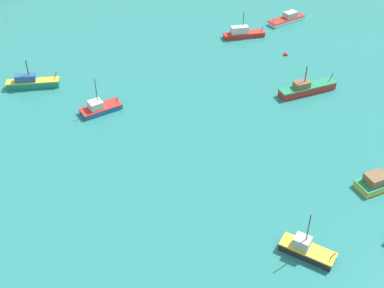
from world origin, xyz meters
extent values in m
cube|color=teal|center=(0.00, 30.00, -0.25)|extent=(260.00, 280.00, 0.50)
cube|color=red|center=(30.76, 68.64, 0.41)|extent=(8.90, 3.92, 0.81)
cube|color=red|center=(30.76, 68.64, 0.91)|extent=(9.08, 3.99, 0.20)
cube|color=beige|center=(29.70, 68.88, 1.75)|extent=(3.86, 2.29, 1.47)
cylinder|color=#4C3823|center=(34.56, 67.76, 1.38)|extent=(0.52, 0.23, 1.11)
cylinder|color=#4C3823|center=(30.41, 68.72, 4.11)|extent=(0.15, 0.15, 3.26)
cube|color=#1E5BA8|center=(-5.08, 54.47, 0.36)|extent=(7.13, 3.60, 0.72)
cube|color=red|center=(-5.08, 54.47, 0.82)|extent=(7.27, 3.68, 0.20)
cube|color=beige|center=(-5.93, 54.36, 1.57)|extent=(2.46, 2.34, 1.31)
cylinder|color=#4C3823|center=(-2.03, 54.85, 1.22)|extent=(0.47, 0.18, 0.99)
cylinder|color=#4C3823|center=(-5.49, 54.42, 4.36)|extent=(0.14, 0.14, 4.26)
cube|color=red|center=(30.36, 44.72, 0.62)|extent=(10.76, 2.75, 1.24)
cube|color=#238C5B|center=(30.36, 44.72, 1.34)|extent=(10.98, 2.80, 0.20)
cube|color=brown|center=(29.02, 44.77, 1.97)|extent=(2.85, 1.83, 1.06)
cylinder|color=#4C3823|center=(35.15, 44.50, 2.11)|extent=(0.71, 0.15, 1.67)
cylinder|color=#4C3823|center=(29.58, 44.75, 3.99)|extent=(0.19, 0.19, 2.98)
cube|color=gold|center=(25.52, 19.82, 0.40)|extent=(6.72, 3.11, 0.80)
cube|color=#238C5B|center=(25.52, 19.82, 0.90)|extent=(6.85, 3.18, 0.20)
cube|color=brown|center=(24.68, 19.82, 1.62)|extent=(2.94, 2.33, 1.24)
cube|color=silver|center=(42.93, 71.10, 0.38)|extent=(9.03, 3.92, 0.76)
cube|color=red|center=(42.93, 71.10, 0.86)|extent=(9.21, 4.00, 0.20)
cube|color=#B2ADA3|center=(44.01, 71.28, 1.53)|extent=(3.17, 2.36, 1.15)
cylinder|color=#4C3823|center=(39.05, 70.48, 1.29)|extent=(0.49, 0.19, 1.04)
cube|color=#198466|center=(-14.01, 67.13, 0.59)|extent=(9.38, 4.63, 1.18)
cube|color=gold|center=(-14.01, 67.13, 1.28)|extent=(9.57, 4.72, 0.20)
cube|color=#28568C|center=(-15.11, 67.48, 1.99)|extent=(3.88, 2.45, 1.22)
cylinder|color=#4C3823|center=(-10.05, 65.85, 2.00)|extent=(0.68, 0.32, 1.59)
cylinder|color=#4C3823|center=(-14.42, 67.26, 4.04)|extent=(0.19, 0.19, 2.89)
cube|color=#232328|center=(8.92, 13.51, 0.48)|extent=(5.72, 6.87, 0.95)
cube|color=gold|center=(8.92, 13.51, 1.05)|extent=(5.83, 7.01, 0.20)
cube|color=#B2ADA3|center=(8.44, 14.21, 1.84)|extent=(2.56, 2.63, 1.38)
cylinder|color=#4C3823|center=(10.64, 11.01, 1.62)|extent=(0.42, 0.54, 1.29)
cylinder|color=#4C3823|center=(8.67, 13.88, 4.68)|extent=(0.13, 0.13, 4.29)
sphere|color=red|center=(34.46, 58.10, 0.16)|extent=(0.91, 0.91, 0.91)
camera|label=1|loc=(-21.74, -19.06, 50.86)|focal=48.88mm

